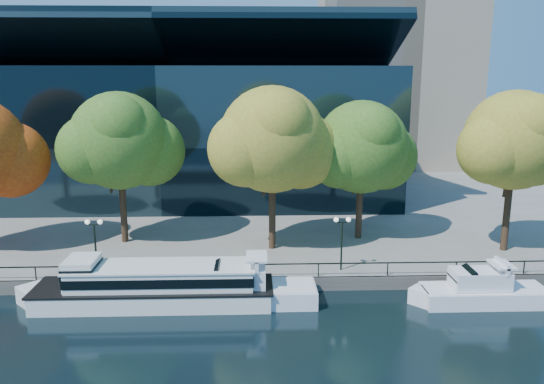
{
  "coord_description": "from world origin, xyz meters",
  "views": [
    {
      "loc": [
        5.44,
        -32.44,
        15.18
      ],
      "look_at": [
        6.83,
        8.0,
        6.17
      ],
      "focal_mm": 35.0,
      "sensor_mm": 36.0,
      "label": 1
    }
  ],
  "objects_px": {
    "tour_boat": "(148,284)",
    "tree_5": "(516,142)",
    "cruiser_near": "(231,289)",
    "lamp_2": "(342,231)",
    "tree_3": "(274,142)",
    "tree_2": "(121,143)",
    "lamp_1": "(95,234)",
    "cruiser_far": "(479,290)",
    "tree_4": "(363,149)"
  },
  "relations": [
    {
      "from": "tree_2",
      "to": "tree_5",
      "type": "xyz_separation_m",
      "value": [
        31.8,
        -3.34,
        0.33
      ]
    },
    {
      "from": "cruiser_far",
      "to": "tree_4",
      "type": "relative_size",
      "value": 0.77
    },
    {
      "from": "cruiser_near",
      "to": "tree_4",
      "type": "height_order",
      "value": "tree_4"
    },
    {
      "from": "cruiser_far",
      "to": "tree_5",
      "type": "relative_size",
      "value": 0.72
    },
    {
      "from": "tree_2",
      "to": "lamp_1",
      "type": "height_order",
      "value": "tree_2"
    },
    {
      "from": "tree_5",
      "to": "cruiser_near",
      "type": "bearing_deg",
      "value": -161.49
    },
    {
      "from": "cruiser_far",
      "to": "tree_5",
      "type": "height_order",
      "value": "tree_5"
    },
    {
      "from": "cruiser_far",
      "to": "tree_3",
      "type": "bearing_deg",
      "value": 145.52
    },
    {
      "from": "tree_2",
      "to": "lamp_1",
      "type": "bearing_deg",
      "value": -93.52
    },
    {
      "from": "cruiser_far",
      "to": "tree_5",
      "type": "bearing_deg",
      "value": 55.2
    },
    {
      "from": "cruiser_near",
      "to": "tree_2",
      "type": "height_order",
      "value": "tree_2"
    },
    {
      "from": "tree_5",
      "to": "lamp_1",
      "type": "relative_size",
      "value": 3.24
    },
    {
      "from": "cruiser_far",
      "to": "tree_4",
      "type": "xyz_separation_m",
      "value": [
        -5.72,
        11.85,
        7.95
      ]
    },
    {
      "from": "tree_2",
      "to": "lamp_1",
      "type": "xyz_separation_m",
      "value": [
        -0.45,
        -7.38,
        -5.61
      ]
    },
    {
      "from": "tree_4",
      "to": "lamp_2",
      "type": "xyz_separation_m",
      "value": [
        -2.98,
        -7.77,
        -4.94
      ]
    },
    {
      "from": "cruiser_near",
      "to": "tree_3",
      "type": "relative_size",
      "value": 0.87
    },
    {
      "from": "tree_2",
      "to": "tree_5",
      "type": "height_order",
      "value": "tree_5"
    },
    {
      "from": "cruiser_near",
      "to": "lamp_1",
      "type": "distance_m",
      "value": 10.89
    },
    {
      "from": "cruiser_far",
      "to": "lamp_2",
      "type": "bearing_deg",
      "value": 154.9
    },
    {
      "from": "cruiser_far",
      "to": "lamp_2",
      "type": "relative_size",
      "value": 2.32
    },
    {
      "from": "cruiser_far",
      "to": "lamp_1",
      "type": "height_order",
      "value": "lamp_1"
    },
    {
      "from": "tree_3",
      "to": "tree_4",
      "type": "relative_size",
      "value": 1.11
    },
    {
      "from": "cruiser_near",
      "to": "tree_3",
      "type": "xyz_separation_m",
      "value": [
        3.25,
        8.6,
        8.85
      ]
    },
    {
      "from": "cruiser_near",
      "to": "lamp_2",
      "type": "xyz_separation_m",
      "value": [
        8.0,
        3.44,
        2.93
      ]
    },
    {
      "from": "lamp_2",
      "to": "tree_5",
      "type": "bearing_deg",
      "value": 15.73
    },
    {
      "from": "tree_2",
      "to": "tree_3",
      "type": "bearing_deg",
      "value": -9.9
    },
    {
      "from": "tree_2",
      "to": "tree_4",
      "type": "relative_size",
      "value": 1.06
    },
    {
      "from": "tour_boat",
      "to": "cruiser_far",
      "type": "height_order",
      "value": "tour_boat"
    },
    {
      "from": "tree_2",
      "to": "cruiser_near",
      "type": "bearing_deg",
      "value": -48.85
    },
    {
      "from": "tour_boat",
      "to": "tree_2",
      "type": "xyz_separation_m",
      "value": [
        -3.88,
        10.69,
        8.19
      ]
    },
    {
      "from": "tour_boat",
      "to": "tree_5",
      "type": "distance_m",
      "value": 30.1
    },
    {
      "from": "tree_4",
      "to": "lamp_1",
      "type": "height_order",
      "value": "tree_4"
    },
    {
      "from": "cruiser_near",
      "to": "lamp_2",
      "type": "relative_size",
      "value": 2.9
    },
    {
      "from": "tree_4",
      "to": "lamp_2",
      "type": "height_order",
      "value": "tree_4"
    },
    {
      "from": "cruiser_near",
      "to": "tree_2",
      "type": "distance_m",
      "value": 16.71
    },
    {
      "from": "lamp_1",
      "to": "tree_2",
      "type": "bearing_deg",
      "value": 86.48
    },
    {
      "from": "tour_boat",
      "to": "lamp_1",
      "type": "bearing_deg",
      "value": 142.57
    },
    {
      "from": "tree_3",
      "to": "lamp_1",
      "type": "bearing_deg",
      "value": -158.6
    },
    {
      "from": "tree_4",
      "to": "tour_boat",
      "type": "bearing_deg",
      "value": -146.19
    },
    {
      "from": "cruiser_near",
      "to": "tree_2",
      "type": "xyz_separation_m",
      "value": [
        -9.46,
        10.82,
        8.54
      ]
    },
    {
      "from": "cruiser_far",
      "to": "tree_3",
      "type": "distance_m",
      "value": 18.6
    },
    {
      "from": "tree_4",
      "to": "tree_5",
      "type": "height_order",
      "value": "tree_5"
    },
    {
      "from": "tree_5",
      "to": "lamp_2",
      "type": "relative_size",
      "value": 3.24
    },
    {
      "from": "tree_4",
      "to": "tree_3",
      "type": "bearing_deg",
      "value": -161.31
    },
    {
      "from": "cruiser_near",
      "to": "tree_4",
      "type": "distance_m",
      "value": 17.56
    },
    {
      "from": "tour_boat",
      "to": "cruiser_near",
      "type": "relative_size",
      "value": 1.49
    },
    {
      "from": "tree_5",
      "to": "lamp_1",
      "type": "height_order",
      "value": "tree_5"
    },
    {
      "from": "tree_5",
      "to": "tree_2",
      "type": "bearing_deg",
      "value": 174.0
    },
    {
      "from": "tree_3",
      "to": "lamp_2",
      "type": "relative_size",
      "value": 3.32
    },
    {
      "from": "tree_2",
      "to": "lamp_1",
      "type": "relative_size",
      "value": 3.19
    }
  ]
}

